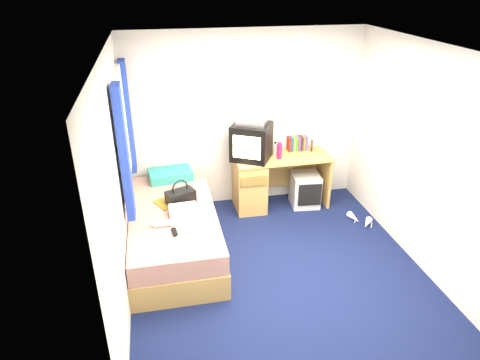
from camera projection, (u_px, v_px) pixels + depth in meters
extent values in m
plane|color=#0C1438|center=(277.00, 269.00, 4.83)|extent=(3.40, 3.40, 0.00)
plane|color=white|center=(287.00, 50.00, 3.77)|extent=(3.40, 3.40, 0.00)
plane|color=silver|center=(246.00, 120.00, 5.79)|extent=(3.20, 0.00, 3.20)
plane|color=silver|center=(355.00, 281.00, 2.80)|extent=(3.20, 0.00, 3.20)
plane|color=silver|center=(118.00, 187.00, 4.01)|extent=(0.00, 3.40, 3.40)
plane|color=silver|center=(425.00, 160.00, 4.58)|extent=(0.00, 3.40, 3.40)
cube|color=tan|center=(175.00, 239.00, 5.09)|extent=(1.00, 2.00, 0.30)
cube|color=olive|center=(221.00, 253.00, 4.82)|extent=(0.02, 0.70, 0.18)
cube|color=silver|center=(173.00, 220.00, 4.97)|extent=(0.98, 1.98, 0.24)
cube|color=#195CA3|center=(171.00, 175.00, 5.65)|extent=(0.59, 0.42, 0.12)
cube|color=tan|center=(282.00, 157.00, 5.83)|extent=(1.30, 0.55, 0.03)
cube|color=tan|center=(249.00, 185.00, 5.92)|extent=(0.40, 0.52, 0.72)
cube|color=tan|center=(323.00, 178.00, 6.11)|extent=(0.04, 0.52, 0.72)
cube|color=tan|center=(293.00, 167.00, 6.22)|extent=(0.78, 0.03, 0.55)
cube|color=silver|center=(305.00, 190.00, 6.05)|extent=(0.41, 0.41, 0.47)
cube|color=black|center=(252.00, 141.00, 5.66)|extent=(0.64, 0.63, 0.48)
cube|color=#DEDF8C|center=(247.00, 147.00, 5.47)|extent=(0.33, 0.19, 0.30)
cube|color=#ABAAAC|center=(252.00, 121.00, 5.54)|extent=(0.47, 0.42, 0.07)
cube|color=maroon|center=(289.00, 144.00, 5.97)|extent=(0.03, 0.13, 0.20)
cube|color=navy|center=(291.00, 144.00, 5.97)|extent=(0.03, 0.13, 0.20)
cube|color=gold|center=(294.00, 144.00, 5.98)|extent=(0.03, 0.13, 0.20)
cube|color=#337F33|center=(296.00, 143.00, 5.98)|extent=(0.03, 0.13, 0.20)
cube|color=#7F337F|center=(298.00, 143.00, 5.99)|extent=(0.03, 0.13, 0.20)
cube|color=#262626|center=(301.00, 143.00, 6.00)|extent=(0.03, 0.13, 0.20)
cube|color=#B26633|center=(303.00, 143.00, 6.00)|extent=(0.03, 0.13, 0.20)
cube|color=#4C4C99|center=(306.00, 143.00, 6.01)|extent=(0.03, 0.13, 0.20)
cube|color=black|center=(312.00, 146.00, 5.99)|extent=(0.06, 0.12, 0.14)
cylinder|color=#C01B54|center=(279.00, 151.00, 5.71)|extent=(0.07, 0.07, 0.21)
cylinder|color=silver|center=(275.00, 150.00, 5.79)|extent=(0.05, 0.05, 0.19)
cube|color=black|center=(181.00, 197.00, 5.04)|extent=(0.38, 0.30, 0.16)
torus|color=black|center=(180.00, 188.00, 4.99)|extent=(0.19, 0.09, 0.20)
cube|color=white|center=(184.00, 212.00, 4.80)|extent=(0.33, 0.28, 0.10)
cube|color=yellow|center=(166.00, 203.00, 5.06)|extent=(0.32, 0.35, 0.01)
cylinder|color=white|center=(162.00, 224.00, 4.61)|extent=(0.20, 0.07, 0.07)
cube|color=orange|center=(184.00, 237.00, 4.43)|extent=(0.22, 0.17, 0.01)
cube|color=black|center=(175.00, 232.00, 4.50)|extent=(0.07, 0.16, 0.02)
cube|color=silver|center=(121.00, 130.00, 4.69)|extent=(0.02, 0.90, 1.10)
cube|color=white|center=(115.00, 76.00, 4.44)|extent=(0.06, 1.06, 0.08)
cube|color=white|center=(128.00, 178.00, 4.96)|extent=(0.06, 1.06, 0.08)
cube|color=navy|center=(124.00, 154.00, 4.21)|extent=(0.08, 0.24, 1.40)
cube|color=navy|center=(128.00, 118.00, 5.24)|extent=(0.08, 0.24, 1.40)
cone|color=white|center=(354.00, 218.00, 5.74)|extent=(0.13, 0.23, 0.09)
cone|color=white|center=(367.00, 223.00, 5.61)|extent=(0.21, 0.23, 0.09)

